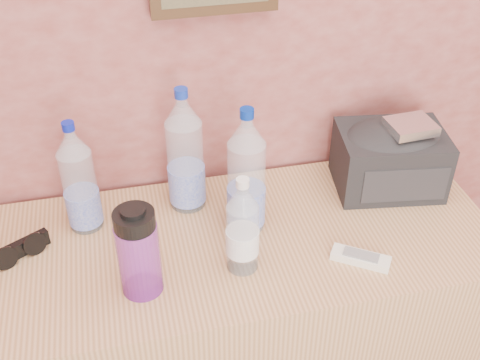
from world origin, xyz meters
name	(u,v)px	position (x,y,z in m)	size (l,w,h in m)	color
dresser	(240,341)	(-0.18, 1.71, 0.40)	(1.28, 0.53, 0.80)	tan
pet_large_b	(79,182)	(-0.55, 1.85, 0.93)	(0.08, 0.08, 0.30)	white
pet_large_c	(185,156)	(-0.29, 1.88, 0.95)	(0.09, 0.09, 0.34)	silver
pet_large_d	(246,177)	(-0.16, 1.76, 0.95)	(0.09, 0.09, 0.34)	silver
pet_small	(242,230)	(-0.20, 1.62, 0.91)	(0.07, 0.07, 0.25)	silver
nalgene_bottle	(138,251)	(-0.43, 1.60, 0.91)	(0.09, 0.09, 0.23)	purple
sunglasses	(18,250)	(-0.71, 1.77, 0.82)	(0.15, 0.06, 0.04)	black
ac_remote	(361,258)	(0.08, 1.57, 0.81)	(0.14, 0.04, 0.02)	silver
toiletry_bag	(390,157)	(0.26, 1.84, 0.89)	(0.28, 0.20, 0.19)	black
foil_packet	(411,126)	(0.28, 1.81, 1.00)	(0.12, 0.10, 0.02)	silver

